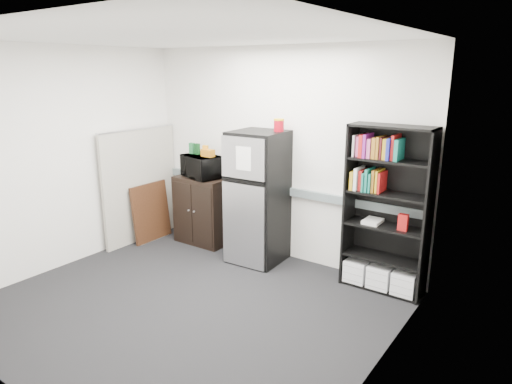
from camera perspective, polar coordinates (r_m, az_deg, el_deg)
floor at (r=5.02m, az=-8.55°, el=-13.79°), size 4.00×4.00×0.00m
wall_back at (r=5.87m, az=2.80°, el=4.68°), size 4.00×0.02×2.70m
wall_right at (r=3.48m, az=15.16°, el=-3.18°), size 0.02×3.50×2.70m
wall_left at (r=6.07m, az=-22.90°, el=3.85°), size 0.02×3.50×2.70m
ceiling at (r=4.41m, az=-9.98°, el=18.65°), size 4.00×3.50×0.02m
electrical_raceway at (r=5.95m, az=2.59°, el=0.37°), size 3.92×0.05×0.10m
wall_note at (r=6.03m, az=-0.04°, el=6.89°), size 0.14×0.00×0.10m
bookshelf at (r=5.17m, az=16.04°, el=-2.35°), size 0.90×0.34×1.85m
cubicle_partition at (r=6.73m, az=-14.23°, el=0.87°), size 0.06×1.30×1.62m
cabinet at (r=6.53m, az=-6.56°, el=-2.22°), size 0.76×0.51×0.96m
microwave at (r=6.36m, az=-6.82°, el=3.19°), size 0.64×0.51×0.31m
snack_box_a at (r=6.48m, az=-8.02°, el=5.44°), size 0.07×0.05×0.15m
snack_box_b at (r=6.41m, az=-7.36°, el=5.36°), size 0.07×0.05×0.15m
snack_box_c at (r=6.31m, az=-6.33°, el=5.19°), size 0.08×0.07×0.14m
snack_bag at (r=6.22m, az=-6.04°, el=4.87°), size 0.19×0.11×0.10m
refrigerator at (r=5.77m, az=0.27°, el=-0.70°), size 0.66×0.69×1.68m
coffee_can at (r=5.58m, az=2.88°, el=8.46°), size 0.13×0.13×0.17m
framed_poster at (r=6.76m, az=-12.98°, el=-2.45°), size 0.12×0.65×0.83m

